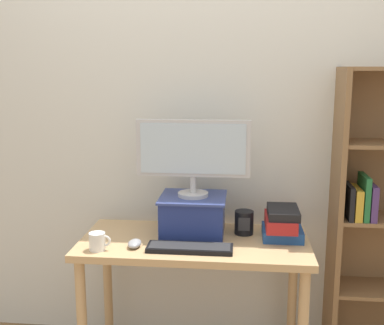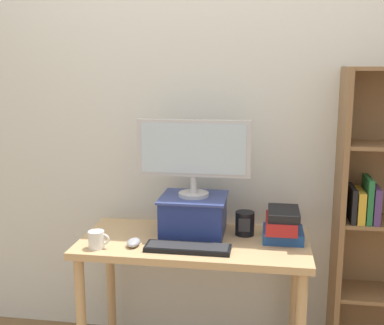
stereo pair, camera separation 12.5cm
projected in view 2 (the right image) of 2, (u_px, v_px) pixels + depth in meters
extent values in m
cube|color=silver|center=(204.00, 122.00, 2.73)|extent=(7.00, 0.08, 2.60)
cube|color=tan|center=(194.00, 243.00, 2.47)|extent=(1.17, 0.56, 0.04)
cylinder|color=tan|center=(81.00, 323.00, 2.39)|extent=(0.05, 0.05, 0.70)
cylinder|color=tan|center=(111.00, 283.00, 2.84)|extent=(0.05, 0.05, 0.70)
cylinder|color=tan|center=(295.00, 296.00, 2.68)|extent=(0.05, 0.05, 0.70)
cube|color=olive|center=(338.00, 221.00, 2.54)|extent=(0.03, 0.28, 1.61)
cube|color=black|center=(352.00, 203.00, 2.49)|extent=(0.02, 0.20, 0.18)
cube|color=gold|center=(359.00, 205.00, 2.48)|extent=(0.04, 0.20, 0.16)
cube|color=#236B38|center=(367.00, 199.00, 2.47)|extent=(0.03, 0.20, 0.23)
cube|color=#4C336B|center=(374.00, 203.00, 2.47)|extent=(0.03, 0.20, 0.18)
cube|color=navy|center=(194.00, 215.00, 2.54)|extent=(0.32, 0.30, 0.20)
cube|color=#334284|center=(194.00, 197.00, 2.52)|extent=(0.34, 0.31, 0.01)
cylinder|color=#B7B7BA|center=(194.00, 194.00, 2.51)|extent=(0.16, 0.16, 0.02)
cylinder|color=#B7B7BA|center=(194.00, 184.00, 2.50)|extent=(0.03, 0.03, 0.09)
cube|color=#B7B7BA|center=(194.00, 148.00, 2.47)|extent=(0.59, 0.04, 0.29)
cube|color=silver|center=(193.00, 149.00, 2.45)|extent=(0.54, 0.00, 0.26)
cube|color=black|center=(188.00, 248.00, 2.32)|extent=(0.41, 0.13, 0.02)
cube|color=#28282B|center=(188.00, 246.00, 2.31)|extent=(0.39, 0.11, 0.00)
ellipsoid|color=#99999E|center=(133.00, 242.00, 2.37)|extent=(0.06, 0.10, 0.04)
cube|color=navy|center=(283.00, 234.00, 2.45)|extent=(0.20, 0.20, 0.06)
cube|color=maroon|center=(281.00, 223.00, 2.44)|extent=(0.15, 0.25, 0.06)
cube|color=black|center=(284.00, 214.00, 2.43)|extent=(0.15, 0.23, 0.04)
cylinder|color=white|center=(96.00, 240.00, 2.34)|extent=(0.08, 0.08, 0.09)
torus|color=white|center=(104.00, 239.00, 2.33)|extent=(0.06, 0.01, 0.06)
cylinder|color=black|center=(245.00, 223.00, 2.52)|extent=(0.10, 0.10, 0.12)
cube|color=#2D2D30|center=(244.00, 225.00, 2.47)|extent=(0.06, 0.00, 0.07)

